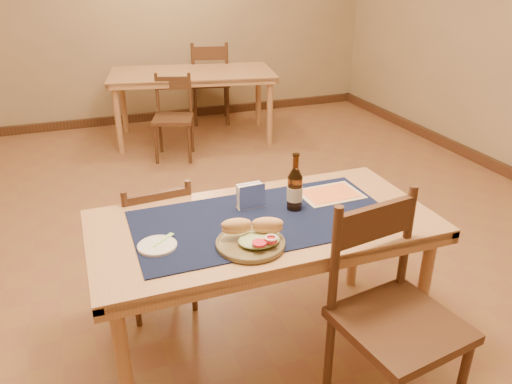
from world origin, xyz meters
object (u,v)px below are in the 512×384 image
object	(u,v)px
chair_main_near	(393,314)
main_table	(263,235)
beer_bottle	(295,189)
back_table	(192,79)
sandwich_plate	(253,238)
napkin_holder	(251,196)
chair_main_far	(156,242)

from	to	relation	value
chair_main_near	main_table	bearing A→B (deg)	123.29
chair_main_near	beer_bottle	world-z (taller)	beer_bottle
chair_main_near	beer_bottle	xyz separation A→B (m)	(-0.19, 0.60, 0.34)
back_table	beer_bottle	xyz separation A→B (m)	(-0.32, -3.38, 0.19)
sandwich_plate	beer_bottle	xyz separation A→B (m)	(0.31, 0.25, 0.07)
beer_bottle	main_table	bearing A→B (deg)	-165.62
back_table	beer_bottle	size ratio (longest dim) A/B	6.63
sandwich_plate	main_table	bearing A→B (deg)	57.93
back_table	beer_bottle	world-z (taller)	beer_bottle
back_table	napkin_holder	world-z (taller)	napkin_holder
napkin_holder	back_table	bearing A→B (deg)	81.19
beer_bottle	napkin_holder	distance (m)	0.22
main_table	back_table	world-z (taller)	same
chair_main_far	beer_bottle	world-z (taller)	beer_bottle
sandwich_plate	beer_bottle	bearing A→B (deg)	39.16
main_table	napkin_holder	world-z (taller)	napkin_holder
beer_bottle	back_table	bearing A→B (deg)	84.65
chair_main_far	beer_bottle	size ratio (longest dim) A/B	2.91
back_table	main_table	bearing A→B (deg)	-98.22
sandwich_plate	chair_main_near	bearing A→B (deg)	-35.63
chair_main_far	sandwich_plate	world-z (taller)	sandwich_plate
back_table	napkin_holder	bearing A→B (deg)	-98.81
chair_main_far	beer_bottle	distance (m)	0.89
back_table	chair_main_near	bearing A→B (deg)	-91.87
sandwich_plate	napkin_holder	xyz separation A→B (m)	(0.11, 0.34, 0.03)
chair_main_far	sandwich_plate	size ratio (longest dim) A/B	2.76
chair_main_far	chair_main_near	distance (m)	1.34
main_table	napkin_holder	size ratio (longest dim) A/B	11.11
back_table	beer_bottle	bearing A→B (deg)	-95.35
chair_main_far	back_table	bearing A→B (deg)	72.22
main_table	back_table	xyz separation A→B (m)	(0.50, 3.43, 0.00)
chair_main_far	main_table	bearing A→B (deg)	-49.90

